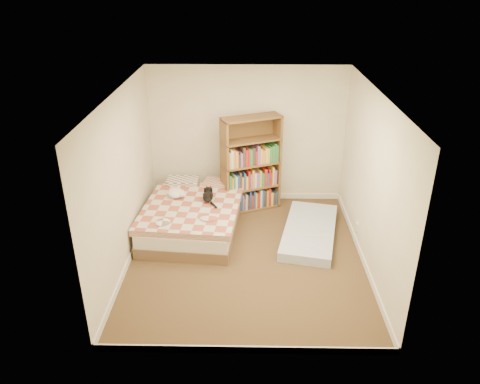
{
  "coord_description": "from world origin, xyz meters",
  "views": [
    {
      "loc": [
        0.01,
        -6.0,
        3.97
      ],
      "look_at": [
        -0.1,
        0.3,
        0.94
      ],
      "focal_mm": 35.0,
      "sensor_mm": 36.0,
      "label": 1
    }
  ],
  "objects_px": {
    "bookshelf": "(251,177)",
    "floor_mattress": "(310,231)",
    "bed": "(193,214)",
    "black_cat": "(208,195)",
    "white_dog": "(176,193)"
  },
  "relations": [
    {
      "from": "floor_mattress",
      "to": "white_dog",
      "type": "xyz_separation_m",
      "value": [
        -2.21,
        0.39,
        0.49
      ]
    },
    {
      "from": "black_cat",
      "to": "white_dog",
      "type": "xyz_separation_m",
      "value": [
        -0.54,
        0.05,
        0.01
      ]
    },
    {
      "from": "bookshelf",
      "to": "floor_mattress",
      "type": "distance_m",
      "value": 1.49
    },
    {
      "from": "black_cat",
      "to": "white_dog",
      "type": "bearing_deg",
      "value": 172.06
    },
    {
      "from": "black_cat",
      "to": "white_dog",
      "type": "height_order",
      "value": "black_cat"
    },
    {
      "from": "bed",
      "to": "bookshelf",
      "type": "distance_m",
      "value": 1.28
    },
    {
      "from": "white_dog",
      "to": "floor_mattress",
      "type": "bearing_deg",
      "value": -26.07
    },
    {
      "from": "floor_mattress",
      "to": "white_dog",
      "type": "relative_size",
      "value": 5.03
    },
    {
      "from": "bed",
      "to": "floor_mattress",
      "type": "relative_size",
      "value": 1.24
    },
    {
      "from": "bookshelf",
      "to": "floor_mattress",
      "type": "height_order",
      "value": "bookshelf"
    },
    {
      "from": "floor_mattress",
      "to": "black_cat",
      "type": "distance_m",
      "value": 1.77
    },
    {
      "from": "bed",
      "to": "floor_mattress",
      "type": "height_order",
      "value": "bed"
    },
    {
      "from": "bed",
      "to": "bookshelf",
      "type": "bearing_deg",
      "value": 44.23
    },
    {
      "from": "bed",
      "to": "white_dog",
      "type": "xyz_separation_m",
      "value": [
        -0.29,
        0.16,
        0.31
      ]
    },
    {
      "from": "black_cat",
      "to": "bookshelf",
      "type": "bearing_deg",
      "value": 40.87
    }
  ]
}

